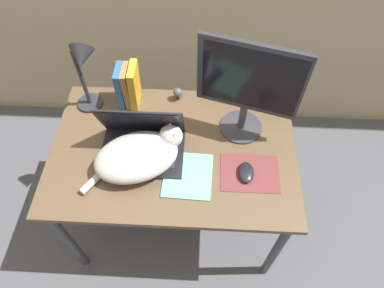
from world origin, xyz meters
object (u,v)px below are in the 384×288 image
at_px(laptop, 142,144).
at_px(computer_mouse, 246,172).
at_px(cat, 139,155).
at_px(webcam, 178,93).
at_px(external_monitor, 248,86).
at_px(notepad, 188,175).
at_px(book_row, 128,86).
at_px(desk_lamp, 83,68).

relative_size(laptop, computer_mouse, 3.54).
bearing_deg(cat, laptop, 90.87).
relative_size(cat, webcam, 6.30).
xyz_separation_m(external_monitor, webcam, (-0.32, 0.18, -0.24)).
xyz_separation_m(laptop, external_monitor, (0.47, 0.15, 0.24)).
height_order(cat, computer_mouse, cat).
distance_m(laptop, notepad, 0.26).
xyz_separation_m(laptop, book_row, (-0.10, 0.31, 0.06)).
distance_m(laptop, cat, 0.08).
bearing_deg(computer_mouse, book_row, 144.44).
bearing_deg(book_row, computer_mouse, -35.56).
bearing_deg(desk_lamp, webcam, 11.83).
bearing_deg(laptop, computer_mouse, -13.04).
relative_size(book_row, webcam, 3.19).
height_order(external_monitor, book_row, external_monitor).
relative_size(computer_mouse, notepad, 0.44).
height_order(computer_mouse, desk_lamp, desk_lamp).
bearing_deg(book_row, external_monitor, -14.86).
relative_size(laptop, external_monitor, 0.75).
relative_size(laptop, webcam, 5.31).
distance_m(laptop, computer_mouse, 0.49).
relative_size(external_monitor, book_row, 2.21).
distance_m(desk_lamp, webcam, 0.49).
height_order(cat, notepad, cat).
height_order(computer_mouse, webcam, webcam).
xyz_separation_m(desk_lamp, webcam, (0.42, 0.09, -0.23)).
height_order(cat, desk_lamp, desk_lamp).
xyz_separation_m(external_monitor, computer_mouse, (0.01, -0.27, -0.27)).
bearing_deg(cat, webcam, 71.11).
relative_size(external_monitor, desk_lamp, 1.24).
bearing_deg(external_monitor, webcam, 151.05).
distance_m(book_row, notepad, 0.55).
distance_m(book_row, webcam, 0.26).
bearing_deg(webcam, external_monitor, -28.95).
bearing_deg(desk_lamp, book_row, 18.99).
bearing_deg(webcam, book_row, -173.49).
relative_size(cat, external_monitor, 0.89).
height_order(book_row, desk_lamp, desk_lamp).
bearing_deg(external_monitor, cat, -153.32).
bearing_deg(external_monitor, computer_mouse, -86.98).
height_order(laptop, webcam, laptop).
bearing_deg(notepad, external_monitor, 49.28).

